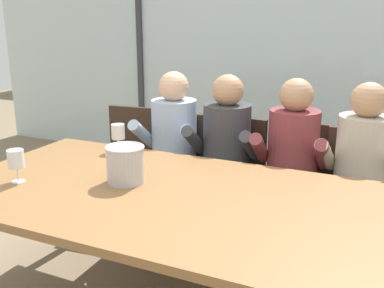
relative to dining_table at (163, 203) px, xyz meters
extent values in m
plane|color=#847056|center=(0.00, 1.00, -0.68)|extent=(14.00, 14.00, 0.00)
cube|color=silver|center=(0.00, 2.60, 0.62)|extent=(7.38, 0.03, 2.60)
cube|color=#38383D|center=(-1.66, 2.58, 0.62)|extent=(0.06, 0.06, 2.60)
cube|color=#386633|center=(0.00, 6.81, 0.06)|extent=(13.38, 2.40, 1.48)
cube|color=olive|center=(0.00, 0.00, 0.04)|extent=(2.18, 1.18, 0.04)
cylinder|color=olive|center=(-0.99, 0.49, -0.33)|extent=(0.07, 0.07, 0.70)
cylinder|color=olive|center=(0.99, 0.49, -0.33)|extent=(0.07, 0.07, 0.70)
cube|color=#332319|center=(-0.85, 0.93, -0.22)|extent=(0.48, 0.48, 0.03)
cube|color=#332319|center=(-0.87, 1.13, 0.00)|extent=(0.42, 0.08, 0.42)
cylinder|color=#332319|center=(-1.02, 0.72, -0.46)|extent=(0.04, 0.04, 0.44)
cylinder|color=#332319|center=(-0.64, 0.76, -0.46)|extent=(0.04, 0.04, 0.44)
cylinder|color=#332319|center=(-1.05, 1.10, -0.46)|extent=(0.04, 0.04, 0.44)
cylinder|color=#332319|center=(-0.68, 1.14, -0.46)|extent=(0.04, 0.04, 0.44)
cube|color=#332319|center=(-0.43, 0.88, -0.22)|extent=(0.46, 0.46, 0.03)
cube|color=#332319|center=(-0.44, 1.08, 0.00)|extent=(0.42, 0.06, 0.42)
cylinder|color=#332319|center=(-0.61, 0.68, -0.46)|extent=(0.04, 0.04, 0.44)
cylinder|color=#332319|center=(-0.23, 0.70, -0.46)|extent=(0.04, 0.04, 0.44)
cylinder|color=#332319|center=(-0.63, 1.06, -0.46)|extent=(0.04, 0.04, 0.44)
cylinder|color=#332319|center=(-0.25, 1.08, -0.46)|extent=(0.04, 0.04, 0.44)
cube|color=#332319|center=(-0.01, 0.93, -0.22)|extent=(0.48, 0.48, 0.03)
cube|color=#332319|center=(0.01, 1.13, 0.00)|extent=(0.42, 0.07, 0.42)
cylinder|color=#332319|center=(-0.22, 0.75, -0.46)|extent=(0.04, 0.04, 0.44)
cylinder|color=#332319|center=(0.16, 0.72, -0.46)|extent=(0.04, 0.04, 0.44)
cylinder|color=#332319|center=(-0.18, 1.13, -0.46)|extent=(0.04, 0.04, 0.44)
cylinder|color=#332319|center=(0.20, 1.10, -0.46)|extent=(0.04, 0.04, 0.44)
cube|color=#332319|center=(0.46, 0.93, -0.22)|extent=(0.47, 0.47, 0.03)
cube|color=#332319|center=(0.44, 1.13, 0.00)|extent=(0.42, 0.07, 0.42)
cylinder|color=#332319|center=(0.28, 0.73, -0.46)|extent=(0.04, 0.04, 0.44)
cylinder|color=#332319|center=(0.66, 0.76, -0.46)|extent=(0.04, 0.04, 0.44)
cylinder|color=#332319|center=(0.26, 1.11, -0.46)|extent=(0.04, 0.04, 0.44)
cylinder|color=#332319|center=(0.63, 1.14, -0.46)|extent=(0.04, 0.04, 0.44)
cube|color=#332319|center=(0.85, 0.92, -0.22)|extent=(0.47, 0.47, 0.03)
cube|color=#332319|center=(0.84, 1.12, 0.00)|extent=(0.42, 0.07, 0.42)
cylinder|color=#332319|center=(0.68, 0.72, -0.46)|extent=(0.04, 0.04, 0.44)
cylinder|color=#332319|center=(0.65, 1.10, -0.46)|extent=(0.04, 0.04, 0.44)
cylinder|color=#332319|center=(1.03, 1.13, -0.46)|extent=(0.04, 0.04, 0.44)
cylinder|color=#9EB2D1|center=(-0.41, 0.94, 0.07)|extent=(0.34, 0.34, 0.52)
sphere|color=#DBAD89|center=(-0.41, 0.94, 0.43)|extent=(0.21, 0.21, 0.21)
cube|color=#47423D|center=(-0.49, 0.74, -0.19)|extent=(0.16, 0.41, 0.13)
cube|color=#47423D|center=(-0.31, 0.75, -0.19)|extent=(0.16, 0.41, 0.13)
cylinder|color=#47423D|center=(-0.47, 0.54, -0.44)|extent=(0.10, 0.10, 0.47)
cylinder|color=#47423D|center=(-0.29, 0.55, -0.44)|extent=(0.10, 0.10, 0.47)
cylinder|color=#9EB2D1|center=(-0.59, 0.81, 0.10)|extent=(0.10, 0.33, 0.26)
cylinder|color=#9EB2D1|center=(-0.21, 0.84, 0.10)|extent=(0.10, 0.33, 0.26)
cylinder|color=#38383D|center=(-0.01, 0.94, 0.07)|extent=(0.34, 0.34, 0.52)
sphere|color=tan|center=(-0.01, 0.94, 0.43)|extent=(0.21, 0.21, 0.21)
cube|color=#47423D|center=(-0.09, 0.74, -0.19)|extent=(0.16, 0.41, 0.13)
cube|color=#47423D|center=(0.09, 0.75, -0.19)|extent=(0.16, 0.41, 0.13)
cylinder|color=#47423D|center=(-0.07, 0.54, -0.44)|extent=(0.10, 0.10, 0.47)
cylinder|color=#47423D|center=(0.10, 0.55, -0.44)|extent=(0.10, 0.10, 0.47)
cylinder|color=#38383D|center=(-0.19, 0.81, 0.10)|extent=(0.10, 0.33, 0.26)
cylinder|color=#38383D|center=(0.19, 0.83, 0.10)|extent=(0.10, 0.33, 0.26)
cylinder|color=brown|center=(0.44, 0.94, 0.07)|extent=(0.34, 0.34, 0.52)
sphere|color=tan|center=(0.44, 0.94, 0.43)|extent=(0.21, 0.21, 0.21)
cube|color=#47423D|center=(0.36, 0.74, -0.19)|extent=(0.16, 0.41, 0.13)
cube|color=#47423D|center=(0.54, 0.75, -0.19)|extent=(0.16, 0.41, 0.13)
cylinder|color=#47423D|center=(0.38, 0.54, -0.44)|extent=(0.10, 0.10, 0.47)
cylinder|color=#47423D|center=(0.56, 0.55, -0.44)|extent=(0.10, 0.10, 0.47)
cylinder|color=brown|center=(0.26, 0.81, 0.10)|extent=(0.10, 0.33, 0.26)
cylinder|color=brown|center=(0.64, 0.84, 0.10)|extent=(0.10, 0.33, 0.26)
cylinder|color=#B7AD9E|center=(0.86, 0.94, 0.07)|extent=(0.35, 0.35, 0.52)
sphere|color=tan|center=(0.86, 0.94, 0.43)|extent=(0.21, 0.21, 0.21)
cube|color=#47423D|center=(0.75, 0.75, -0.19)|extent=(0.17, 0.41, 0.13)
cube|color=#47423D|center=(0.93, 0.73, -0.19)|extent=(0.17, 0.41, 0.13)
cylinder|color=#47423D|center=(0.73, 0.55, -0.44)|extent=(0.10, 0.10, 0.47)
cylinder|color=#47423D|center=(0.91, 0.53, -0.44)|extent=(0.10, 0.10, 0.47)
cylinder|color=#B7AD9E|center=(0.66, 0.84, 0.10)|extent=(0.11, 0.33, 0.26)
cylinder|color=#B7B7BC|center=(-0.23, 0.03, 0.16)|extent=(0.19, 0.19, 0.19)
torus|color=silver|center=(-0.23, 0.03, 0.25)|extent=(0.20, 0.20, 0.01)
cylinder|color=silver|center=(-0.74, -0.20, 0.07)|extent=(0.07, 0.07, 0.00)
cylinder|color=silver|center=(-0.74, -0.20, 0.11)|extent=(0.01, 0.01, 0.07)
cylinder|color=silver|center=(-0.74, -0.20, 0.19)|extent=(0.08, 0.08, 0.09)
cylinder|color=maroon|center=(-0.74, -0.20, 0.16)|extent=(0.07, 0.07, 0.04)
cylinder|color=silver|center=(-0.58, 0.49, 0.07)|extent=(0.07, 0.07, 0.00)
cylinder|color=silver|center=(-0.58, 0.49, 0.11)|extent=(0.01, 0.01, 0.07)
cylinder|color=silver|center=(-0.58, 0.49, 0.19)|extent=(0.08, 0.08, 0.09)
cylinder|color=#E0D184|center=(-0.58, 0.49, 0.16)|extent=(0.07, 0.07, 0.04)
camera|label=1|loc=(0.98, -1.78, 0.88)|focal=41.33mm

